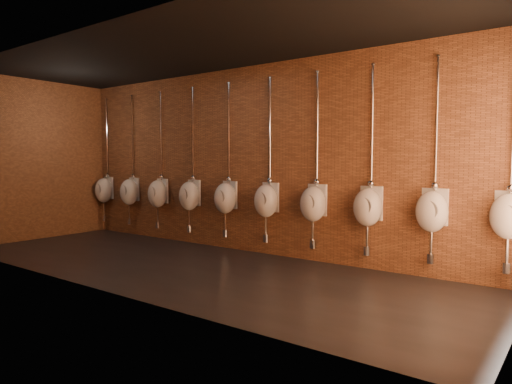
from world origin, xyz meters
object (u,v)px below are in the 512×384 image
urinal_4 (225,197)px  urinal_3 (190,195)px  urinal_8 (432,210)px  urinal_6 (313,203)px  urinal_5 (266,200)px  urinal_7 (368,206)px  urinal_0 (104,190)px  urinal_2 (158,193)px  urinal_1 (129,191)px  urinal_9 (508,215)px

urinal_4 → urinal_3: bearing=180.0°
urinal_8 → urinal_6: bearing=180.0°
urinal_5 → urinal_7: size_ratio=1.00×
urinal_0 → urinal_6: 5.31m
urinal_3 → urinal_7: (3.54, 0.00, 0.00)m
urinal_2 → urinal_6: bearing=0.0°
urinal_0 → urinal_6: bearing=0.0°
urinal_3 → urinal_5: size_ratio=1.00×
urinal_4 → urinal_0: bearing=180.0°
urinal_7 → urinal_8: 0.89m
urinal_3 → urinal_4: same height
urinal_1 → urinal_3: bearing=0.0°
urinal_0 → urinal_4: (3.54, 0.00, 0.00)m
urinal_3 → urinal_6: size_ratio=1.00×
urinal_1 → urinal_9: 7.08m
urinal_5 → urinal_6: 0.89m
urinal_2 → urinal_6: 3.54m
urinal_4 → urinal_6: bearing=0.0°
urinal_4 → urinal_8: (3.54, 0.00, 0.00)m
urinal_1 → urinal_6: 4.43m
urinal_3 → urinal_7: bearing=0.0°
urinal_7 → urinal_8: size_ratio=1.00×
urinal_6 → urinal_5: bearing=180.0°
urinal_3 → urinal_7: size_ratio=1.00×
urinal_9 → urinal_2: bearing=180.0°
urinal_0 → urinal_7: size_ratio=1.00×
urinal_8 → urinal_9: (0.89, 0.00, 0.00)m
urinal_6 → urinal_8: 1.77m
urinal_4 → urinal_5: (0.89, 0.00, 0.00)m
urinal_0 → urinal_4: 3.54m
urinal_3 → urinal_6: 2.66m
urinal_0 → urinal_5: 4.43m
urinal_4 → urinal_8: same height
urinal_3 → urinal_4: (0.89, 0.00, 0.00)m
urinal_4 → urinal_9: (4.43, 0.00, 0.00)m
urinal_6 → urinal_7: bearing=0.0°
urinal_2 → urinal_3: (0.89, 0.00, 0.00)m
urinal_4 → urinal_5: 0.89m
urinal_3 → urinal_9: 5.31m
urinal_4 → urinal_8: bearing=0.0°
urinal_2 → urinal_4: (1.77, 0.00, 0.00)m
urinal_3 → urinal_5: (1.77, 0.00, 0.00)m
urinal_3 → urinal_7: same height
urinal_2 → urinal_4: bearing=0.0°
urinal_1 → urinal_9: size_ratio=1.00×
urinal_7 → urinal_5: bearing=180.0°
urinal_5 → urinal_8: same height
urinal_5 → urinal_8: 2.66m
urinal_2 → urinal_5: size_ratio=1.00×
urinal_7 → urinal_8: same height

